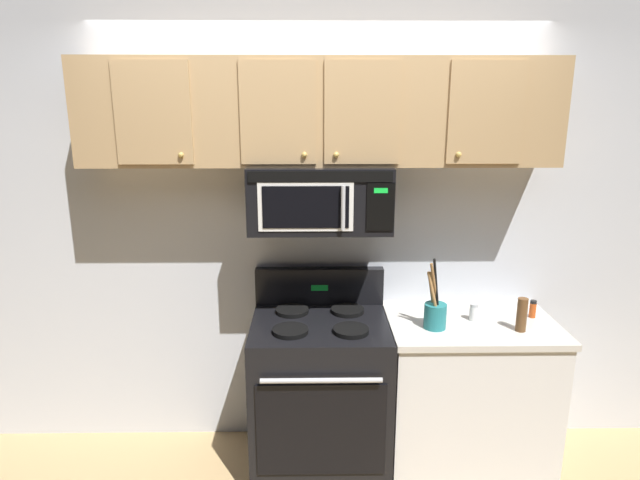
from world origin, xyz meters
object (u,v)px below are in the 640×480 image
(salt_shaker, at_px, (474,312))
(spice_jar, at_px, (533,309))
(stove_range, at_px, (320,392))
(utensil_crock_teal, at_px, (435,313))
(over_range_microwave, at_px, (320,197))
(pepper_mill, at_px, (522,315))

(salt_shaker, bearing_deg, spice_jar, 6.24)
(stove_range, distance_m, salt_shaker, 0.98)
(utensil_crock_teal, height_order, salt_shaker, utensil_crock_teal)
(over_range_microwave, xyz_separation_m, salt_shaker, (0.85, -0.11, -0.63))
(spice_jar, bearing_deg, stove_range, -177.73)
(utensil_crock_teal, bearing_deg, pepper_mill, -5.82)
(salt_shaker, relative_size, pepper_mill, 0.53)
(over_range_microwave, distance_m, pepper_mill, 1.24)
(spice_jar, bearing_deg, utensil_crock_teal, -166.73)
(stove_range, bearing_deg, utensil_crock_teal, -8.41)
(stove_range, relative_size, pepper_mill, 6.15)
(over_range_microwave, bearing_deg, salt_shaker, -7.13)
(utensil_crock_teal, bearing_deg, over_range_microwave, 161.32)
(salt_shaker, relative_size, spice_jar, 0.96)
(over_range_microwave, relative_size, spice_jar, 7.63)
(utensil_crock_teal, relative_size, salt_shaker, 4.09)
(stove_range, height_order, pepper_mill, stove_range)
(over_range_microwave, distance_m, salt_shaker, 1.06)
(stove_range, xyz_separation_m, utensil_crock_teal, (0.61, -0.09, 0.52))
(utensil_crock_teal, relative_size, spice_jar, 3.93)
(over_range_microwave, height_order, utensil_crock_teal, over_range_microwave)
(pepper_mill, height_order, spice_jar, pepper_mill)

